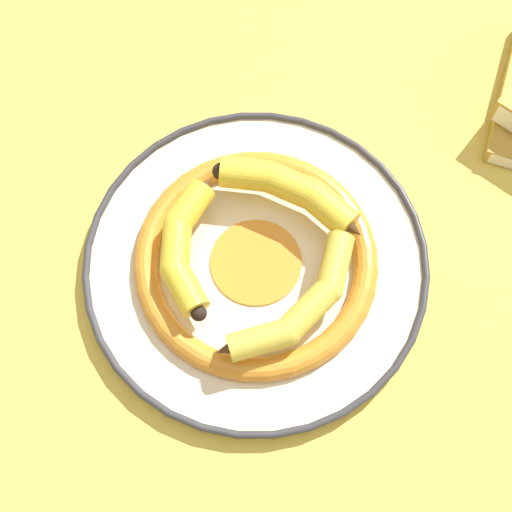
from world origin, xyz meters
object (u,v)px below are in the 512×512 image
decorative_bowl (256,263)px  banana_c (292,191)px  banana_a (184,244)px  banana_b (300,307)px

decorative_bowl → banana_c: size_ratio=2.43×
decorative_bowl → banana_a: banana_a is taller
decorative_bowl → banana_c: bearing=-57.4°
banana_b → banana_c: bearing=46.6°
banana_a → banana_b: banana_a is taller
decorative_bowl → banana_a: bearing=55.8°
banana_c → decorative_bowl: bearing=86.0°
banana_a → decorative_bowl: bearing=85.2°
decorative_bowl → banana_a: 0.09m
banana_c → banana_a: bearing=53.3°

